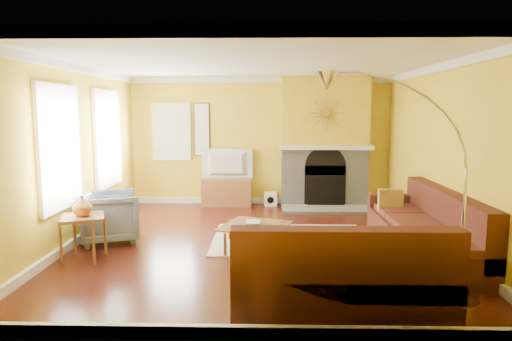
{
  "coord_description": "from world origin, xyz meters",
  "views": [
    {
      "loc": [
        0.14,
        -6.77,
        2.0
      ],
      "look_at": [
        -0.03,
        0.4,
        1.06
      ],
      "focal_mm": 32.0,
      "sensor_mm": 36.0,
      "label": 1
    }
  ],
  "objects_px": {
    "sectional_sofa": "(353,230)",
    "side_table": "(84,237)",
    "armchair": "(110,217)",
    "media_console": "(227,192)",
    "arc_lamp": "(400,193)",
    "coffee_table": "(255,236)"
  },
  "relations": [
    {
      "from": "sectional_sofa",
      "to": "side_table",
      "type": "bearing_deg",
      "value": 178.69
    },
    {
      "from": "coffee_table",
      "to": "media_console",
      "type": "height_order",
      "value": "media_console"
    },
    {
      "from": "armchair",
      "to": "arc_lamp",
      "type": "distance_m",
      "value": 4.44
    },
    {
      "from": "media_console",
      "to": "arc_lamp",
      "type": "bearing_deg",
      "value": -66.34
    },
    {
      "from": "armchair",
      "to": "arc_lamp",
      "type": "bearing_deg",
      "value": -142.17
    },
    {
      "from": "media_console",
      "to": "armchair",
      "type": "height_order",
      "value": "armchair"
    },
    {
      "from": "sectional_sofa",
      "to": "side_table",
      "type": "xyz_separation_m",
      "value": [
        -3.61,
        0.08,
        -0.15
      ]
    },
    {
      "from": "coffee_table",
      "to": "sectional_sofa",
      "type": "bearing_deg",
      "value": -25.62
    },
    {
      "from": "media_console",
      "to": "arc_lamp",
      "type": "xyz_separation_m",
      "value": [
        2.19,
        -4.99,
        0.9
      ]
    },
    {
      "from": "coffee_table",
      "to": "armchair",
      "type": "height_order",
      "value": "armchair"
    },
    {
      "from": "side_table",
      "to": "sectional_sofa",
      "type": "bearing_deg",
      "value": -1.31
    },
    {
      "from": "armchair",
      "to": "side_table",
      "type": "bearing_deg",
      "value": 154.04
    },
    {
      "from": "sectional_sofa",
      "to": "media_console",
      "type": "relative_size",
      "value": 3.42
    },
    {
      "from": "coffee_table",
      "to": "media_console",
      "type": "xyz_separation_m",
      "value": [
        -0.68,
        3.04,
        0.11
      ]
    },
    {
      "from": "sectional_sofa",
      "to": "armchair",
      "type": "relative_size",
      "value": 4.22
    },
    {
      "from": "armchair",
      "to": "media_console",
      "type": "bearing_deg",
      "value": -50.89
    },
    {
      "from": "media_console",
      "to": "side_table",
      "type": "distance_m",
      "value": 3.94
    },
    {
      "from": "media_console",
      "to": "armchair",
      "type": "bearing_deg",
      "value": -119.67
    },
    {
      "from": "sectional_sofa",
      "to": "side_table",
      "type": "relative_size",
      "value": 5.98
    },
    {
      "from": "coffee_table",
      "to": "side_table",
      "type": "xyz_separation_m",
      "value": [
        -2.31,
        -0.54,
        0.12
      ]
    },
    {
      "from": "media_console",
      "to": "armchair",
      "type": "relative_size",
      "value": 1.23
    },
    {
      "from": "coffee_table",
      "to": "arc_lamp",
      "type": "height_order",
      "value": "arc_lamp"
    }
  ]
}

